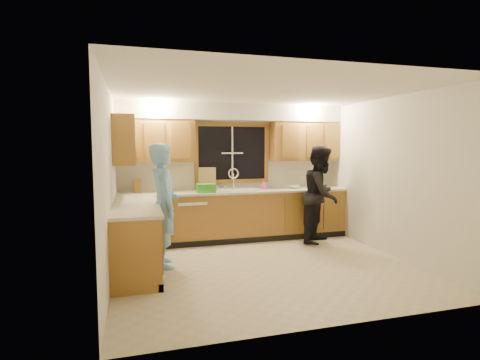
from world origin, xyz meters
name	(u,v)px	position (x,y,z in m)	size (l,w,h in m)	color
floor	(265,266)	(0.00, 0.00, 0.00)	(4.20, 4.20, 0.00)	#B7A88C
ceiling	(266,91)	(0.00, 0.00, 2.50)	(4.20, 4.20, 0.00)	white
wall_back	(232,171)	(0.00, 1.90, 1.25)	(4.20, 4.20, 0.00)	beige
wall_left	(110,184)	(-2.10, 0.00, 1.25)	(3.80, 3.80, 0.00)	beige
wall_right	(392,177)	(2.10, 0.00, 1.25)	(3.80, 3.80, 0.00)	beige
base_cabinets_back	(236,216)	(0.00, 1.60, 0.44)	(4.20, 0.60, 0.88)	#A16E2E
base_cabinets_left	(136,239)	(-1.80, 0.35, 0.44)	(0.60, 1.90, 0.88)	#A16E2E
countertop_back	(236,192)	(0.00, 1.58, 0.90)	(4.20, 0.63, 0.04)	beige
countertop_left	(136,206)	(-1.79, 0.35, 0.90)	(0.63, 1.90, 0.04)	beige
upper_cabinets_left	(156,141)	(-1.43, 1.73, 1.83)	(1.35, 0.33, 0.75)	#A16E2E
upper_cabinets_right	(305,141)	(1.43, 1.73, 1.83)	(1.35, 0.33, 0.75)	#A16E2E
upper_cabinets_return	(124,140)	(-1.94, 1.12, 1.83)	(0.33, 0.90, 0.75)	#A16E2E
soffit	(234,112)	(0.00, 1.72, 2.35)	(4.20, 0.35, 0.30)	silver
window_frame	(232,153)	(0.00, 1.89, 1.60)	(1.44, 0.03, 1.14)	black
sink	(236,193)	(0.00, 1.60, 0.86)	(0.86, 0.52, 0.57)	white
dishwasher	(191,220)	(-0.85, 1.59, 0.41)	(0.60, 0.56, 0.82)	white
stove	(136,249)	(-1.80, -0.22, 0.45)	(0.58, 0.75, 0.90)	white
man	(164,205)	(-1.40, 0.41, 0.89)	(0.65, 0.43, 1.78)	#70A7D4
woman	(321,194)	(1.42, 1.01, 0.87)	(0.85, 0.66, 1.74)	black
knife_block	(137,186)	(-1.75, 1.76, 1.03)	(0.12, 0.10, 0.23)	olive
cutting_board	(207,179)	(-0.51, 1.77, 1.13)	(0.32, 0.02, 0.43)	tan
dish_crate	(206,188)	(-0.58, 1.48, 1.00)	(0.33, 0.30, 0.15)	#359025
soap_bottle	(263,184)	(0.56, 1.67, 1.01)	(0.08, 0.08, 0.18)	#E05583
bowl	(293,187)	(1.14, 1.62, 0.95)	(0.24, 0.24, 0.06)	silver
can_left	(216,189)	(-0.40, 1.47, 0.98)	(0.07, 0.07, 0.13)	beige
can_right	(226,188)	(-0.22, 1.51, 0.97)	(0.06, 0.06, 0.11)	beige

